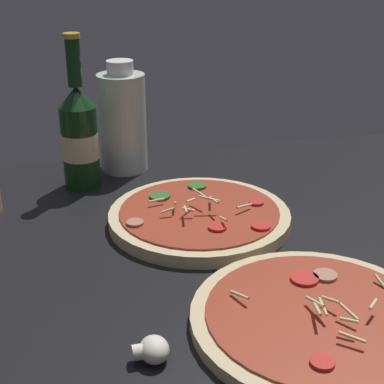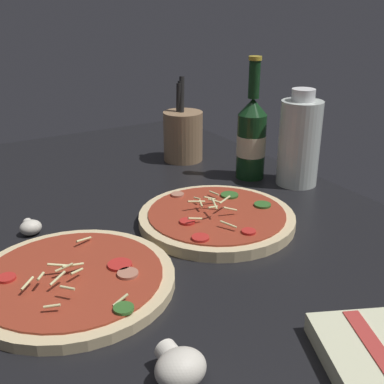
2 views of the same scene
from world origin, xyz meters
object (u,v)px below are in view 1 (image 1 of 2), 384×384
object	(u,v)px
pizza_near	(317,319)
pizza_far	(199,217)
beer_bottle	(79,135)
oil_bottle	(123,121)
mushroom_right	(152,350)

from	to	relation	value
pizza_near	pizza_far	world-z (taller)	pizza_far
pizza_far	beer_bottle	size ratio (longest dim) A/B	1.05
oil_bottle	pizza_far	bearing A→B (deg)	-73.46
beer_bottle	oil_bottle	size ratio (longest dim) A/B	1.29
beer_bottle	mushroom_right	world-z (taller)	beer_bottle
beer_bottle	pizza_near	bearing A→B (deg)	-65.24
pizza_far	beer_bottle	world-z (taller)	beer_bottle
pizza_near	mushroom_right	xyz separation A→B (cm)	(-18.92, -1.11, 0.38)
pizza_far	mushroom_right	size ratio (longest dim) A/B	7.14
pizza_near	mushroom_right	distance (cm)	18.96
pizza_far	beer_bottle	distance (cm)	26.27
pizza_near	oil_bottle	distance (cm)	55.85
beer_bottle	oil_bottle	bearing A→B (deg)	36.68
pizza_far	oil_bottle	world-z (taller)	oil_bottle
beer_bottle	mushroom_right	bearing A→B (deg)	-86.53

